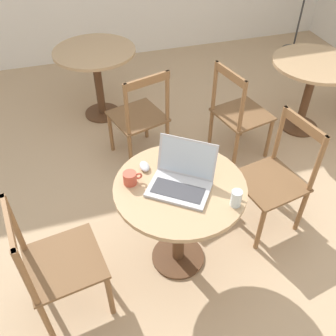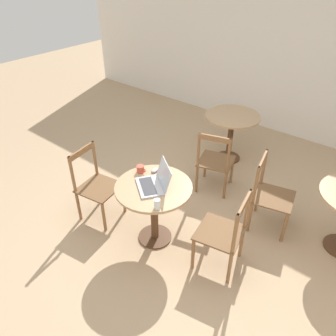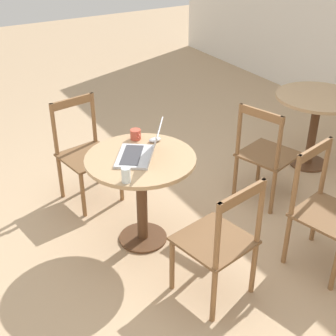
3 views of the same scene
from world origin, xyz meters
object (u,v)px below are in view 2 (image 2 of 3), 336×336
at_px(cafe_table_far, 232,125).
at_px(chair_far_front, 215,162).
at_px(mug, 141,169).
at_px(chair_near_left, 96,185).
at_px(chair_mid_left, 270,195).
at_px(mouse, 155,170).
at_px(cafe_table_near, 154,198).
at_px(drinking_glass, 157,204).
at_px(chair_near_right, 224,233).
at_px(laptop, 154,182).

distance_m(cafe_table_far, chair_far_front, 0.88).
bearing_deg(chair_far_front, mug, -105.52).
distance_m(chair_near_left, chair_mid_left, 2.02).
relative_size(chair_far_front, mouse, 9.06).
relative_size(cafe_table_near, mug, 6.88).
height_order(cafe_table_far, drinking_glass, drinking_glass).
relative_size(chair_near_right, chair_near_left, 1.00).
relative_size(chair_near_right, chair_mid_left, 1.00).
distance_m(cafe_table_far, chair_mid_left, 1.52).
bearing_deg(cafe_table_far, drinking_glass, -78.13).
bearing_deg(laptop, cafe_table_near, -160.00).
xyz_separation_m(chair_mid_left, laptop, (-0.87, -0.99, 0.35)).
distance_m(cafe_table_near, chair_near_right, 0.81).
height_order(cafe_table_far, chair_far_front, chair_far_front).
bearing_deg(mug, chair_far_front, 74.48).
bearing_deg(cafe_table_near, chair_near_right, 11.01).
xyz_separation_m(chair_mid_left, drinking_glass, (-0.63, -1.23, 0.35)).
height_order(chair_near_right, mouse, chair_near_right).
xyz_separation_m(cafe_table_near, cafe_table_far, (-0.22, 2.03, 0.00)).
bearing_deg(mouse, drinking_glass, -47.22).
distance_m(chair_mid_left, laptop, 1.36).
height_order(chair_near_left, chair_far_front, same).
xyz_separation_m(chair_near_right, chair_far_front, (-0.76, 1.04, 0.00)).
distance_m(cafe_table_near, mouse, 0.32).
bearing_deg(chair_near_left, chair_near_right, 10.03).
bearing_deg(chair_far_front, mouse, -100.96).
distance_m(chair_near_right, chair_mid_left, 0.85).
height_order(mouse, drinking_glass, drinking_glass).
bearing_deg(chair_mid_left, mouse, -143.42).
bearing_deg(mouse, cafe_table_near, -52.45).
bearing_deg(mug, drinking_glass, -32.93).
bearing_deg(drinking_glass, cafe_table_near, 136.89).
bearing_deg(chair_mid_left, chair_near_left, -146.27).
distance_m(cafe_table_far, mug, 1.93).
xyz_separation_m(chair_near_right, chair_near_left, (-1.58, -0.28, 0.00)).
bearing_deg(chair_mid_left, mug, -142.62).
bearing_deg(drinking_glass, chair_near_left, 174.05).
distance_m(laptop, mouse, 0.28).
xyz_separation_m(cafe_table_far, chair_near_left, (-0.58, -2.16, -0.14)).
relative_size(cafe_table_near, drinking_glass, 7.74).
distance_m(laptop, mug, 0.31).
bearing_deg(drinking_glass, mug, 147.07).
distance_m(chair_near_right, chair_far_front, 1.29).
distance_m(chair_mid_left, mouse, 1.34).
bearing_deg(chair_near_left, chair_mid_left, 33.73).
height_order(chair_far_front, laptop, laptop).
relative_size(chair_near_left, chair_far_front, 1.00).
bearing_deg(cafe_table_near, drinking_glass, -43.11).
xyz_separation_m(chair_near_left, chair_mid_left, (1.68, 1.12, 0.00)).
bearing_deg(cafe_table_far, cafe_table_near, -83.73).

